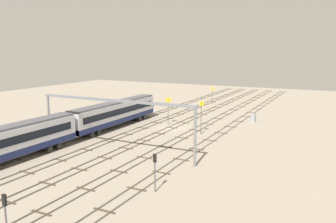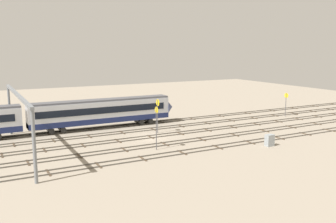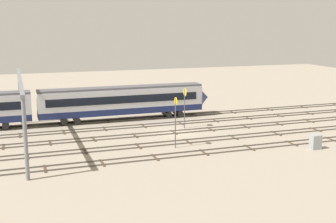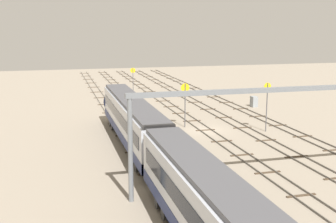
# 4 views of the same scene
# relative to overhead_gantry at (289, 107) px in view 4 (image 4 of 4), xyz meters

# --- Properties ---
(ground_plane) EXTENTS (156.90, 156.90, 0.00)m
(ground_plane) POSITION_rel_overhead_gantry_xyz_m (18.56, 0.00, -6.29)
(ground_plane) COLOR gray
(track_near_foreground) EXTENTS (140.90, 2.40, 0.16)m
(track_near_foreground) POSITION_rel_overhead_gantry_xyz_m (18.56, -9.69, -6.22)
(track_near_foreground) COLOR #59544C
(track_near_foreground) RESTS_ON ground
(track_second_near) EXTENTS (140.90, 2.40, 0.16)m
(track_second_near) POSITION_rel_overhead_gantry_xyz_m (18.56, -4.84, -6.22)
(track_second_near) COLOR #59544C
(track_second_near) RESTS_ON ground
(track_middle) EXTENTS (140.90, 2.40, 0.16)m
(track_middle) POSITION_rel_overhead_gantry_xyz_m (18.56, 0.00, -6.22)
(track_middle) COLOR #59544C
(track_middle) RESTS_ON ground
(track_second_far) EXTENTS (140.90, 2.40, 0.16)m
(track_second_far) POSITION_rel_overhead_gantry_xyz_m (18.56, 4.85, -6.22)
(track_second_far) COLOR #59544C
(track_second_far) RESTS_ON ground
(track_with_train) EXTENTS (140.90, 2.40, 0.16)m
(track_with_train) POSITION_rel_overhead_gantry_xyz_m (18.56, 9.69, -6.22)
(track_with_train) COLOR #59544C
(track_with_train) RESTS_ON ground
(overhead_gantry) EXTENTS (0.40, 25.30, 7.86)m
(overhead_gantry) POSITION_rel_overhead_gantry_xyz_m (0.00, 0.00, 0.00)
(overhead_gantry) COLOR slate
(overhead_gantry) RESTS_ON ground
(speed_sign_near_foreground) EXTENTS (0.14, 0.97, 4.68)m
(speed_sign_near_foreground) POSITION_rel_overhead_gantry_xyz_m (49.77, 3.14, -3.18)
(speed_sign_near_foreground) COLOR #4C4C51
(speed_sign_near_foreground) RESTS_ON ground
(speed_sign_mid_trackside) EXTENTS (0.14, 1.09, 5.48)m
(speed_sign_mid_trackside) POSITION_rel_overhead_gantry_xyz_m (20.79, 1.91, -2.60)
(speed_sign_mid_trackside) COLOR #4C4C51
(speed_sign_mid_trackside) RESTS_ON ground
(speed_sign_far_trackside) EXTENTS (0.14, 0.86, 5.86)m
(speed_sign_far_trackside) POSITION_rel_overhead_gantry_xyz_m (16.28, -6.80, -2.59)
(speed_sign_far_trackside) COLOR #4C4C51
(speed_sign_far_trackside) RESTS_ON ground
(relay_cabinet) EXTENTS (1.18, 0.83, 1.63)m
(relay_cabinet) POSITION_rel_overhead_gantry_xyz_m (31.03, -12.47, -5.47)
(relay_cabinet) COLOR gray
(relay_cabinet) RESTS_ON ground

